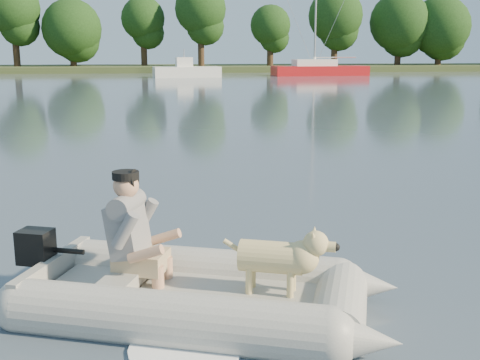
{
  "coord_description": "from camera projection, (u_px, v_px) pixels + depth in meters",
  "views": [
    {
      "loc": [
        -0.67,
        -5.9,
        2.48
      ],
      "look_at": [
        0.35,
        1.92,
        0.75
      ],
      "focal_mm": 45.0,
      "sensor_mm": 36.0,
      "label": 1
    }
  ],
  "objects": [
    {
      "name": "water",
      "position": [
        231.0,
        289.0,
        6.33
      ],
      "size": [
        160.0,
        160.0,
        0.0
      ],
      "primitive_type": "plane",
      "color": "slate",
      "rests_on": "ground"
    },
    {
      "name": "shore_bank",
      "position": [
        167.0,
        69.0,
        66.33
      ],
      "size": [
        160.0,
        12.0,
        0.7
      ],
      "primitive_type": "cube",
      "color": "#47512D",
      "rests_on": "water"
    },
    {
      "name": "treeline",
      "position": [
        258.0,
        21.0,
        65.58
      ],
      "size": [
        94.29,
        7.35,
        9.31
      ],
      "color": "#332316",
      "rests_on": "shore_bank"
    },
    {
      "name": "dinghy",
      "position": [
        200.0,
        251.0,
        5.65
      ],
      "size": [
        6.03,
        5.39,
        1.43
      ],
      "primitive_type": null,
      "rotation": [
        0.0,
        0.0,
        -0.35
      ],
      "color": "gray",
      "rests_on": "water"
    },
    {
      "name": "man",
      "position": [
        130.0,
        226.0,
        5.82
      ],
      "size": [
        0.92,
        0.86,
        1.11
      ],
      "primitive_type": null,
      "rotation": [
        0.0,
        0.0,
        -0.35
      ],
      "color": "slate",
      "rests_on": "dinghy"
    },
    {
      "name": "dog",
      "position": [
        271.0,
        263.0,
        5.58
      ],
      "size": [
        1.02,
        0.65,
        0.64
      ],
      "primitive_type": null,
      "rotation": [
        0.0,
        0.0,
        -0.35
      ],
      "color": "tan",
      "rests_on": "dinghy"
    },
    {
      "name": "outboard_motor",
      "position": [
        37.0,
        267.0,
        6.08
      ],
      "size": [
        0.5,
        0.43,
        0.81
      ],
      "primitive_type": null,
      "rotation": [
        0.0,
        0.0,
        -0.35
      ],
      "color": "black",
      "rests_on": "dinghy"
    },
    {
      "name": "motorboat",
      "position": [
        187.0,
        64.0,
        51.87
      ],
      "size": [
        6.16,
        2.97,
        2.51
      ],
      "primitive_type": null,
      "rotation": [
        0.0,
        0.0,
        0.12
      ],
      "color": "white",
      "rests_on": "water"
    },
    {
      "name": "sailboat",
      "position": [
        319.0,
        70.0,
        55.48
      ],
      "size": [
        8.9,
        3.17,
        12.03
      ],
      "rotation": [
        0.0,
        0.0,
        0.06
      ],
      "color": "#AE1316",
      "rests_on": "water"
    }
  ]
}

